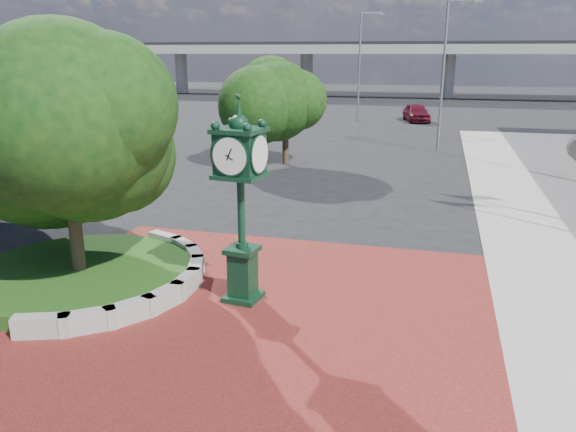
% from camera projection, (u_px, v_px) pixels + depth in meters
% --- Properties ---
extents(ground, '(200.00, 200.00, 0.00)m').
position_uv_depth(ground, '(251.00, 302.00, 14.41)').
color(ground, black).
rests_on(ground, ground).
extents(plaza, '(12.00, 12.00, 0.04)m').
position_uv_depth(plaza, '(238.00, 318.00, 13.48)').
color(plaza, maroon).
rests_on(plaza, ground).
extents(planter_wall, '(2.96, 6.77, 0.54)m').
position_uv_depth(planter_wall, '(155.00, 281.00, 15.01)').
color(planter_wall, '#9E9B93').
rests_on(planter_wall, ground).
extents(grass_bed, '(6.10, 6.10, 0.40)m').
position_uv_depth(grass_bed, '(81.00, 275.00, 15.60)').
color(grass_bed, '#214C15').
rests_on(grass_bed, ground).
extents(overpass, '(90.00, 12.00, 7.50)m').
position_uv_depth(overpass, '(411.00, 49.00, 77.49)').
color(overpass, '#9E9B93').
rests_on(overpass, ground).
extents(tree_planter, '(5.20, 5.20, 6.33)m').
position_uv_depth(tree_planter, '(66.00, 149.00, 14.61)').
color(tree_planter, '#38281C').
rests_on(tree_planter, ground).
extents(tree_street, '(4.40, 4.40, 5.45)m').
position_uv_depth(tree_street, '(285.00, 107.00, 31.17)').
color(tree_street, '#38281C').
rests_on(tree_street, ground).
extents(post_clock, '(1.18, 1.18, 5.15)m').
position_uv_depth(post_clock, '(241.00, 194.00, 13.69)').
color(post_clock, black).
rests_on(post_clock, ground).
extents(parked_car, '(3.03, 5.05, 1.61)m').
position_uv_depth(parked_car, '(416.00, 113.00, 51.47)').
color(parked_car, '#4E0B19').
rests_on(parked_car, ground).
extents(street_lamp_near, '(2.06, 0.44, 9.19)m').
position_uv_depth(street_lamp_near, '(447.00, 65.00, 34.58)').
color(street_lamp_near, slate).
rests_on(street_lamp_near, ground).
extents(street_lamp_far, '(2.08, 0.84, 9.53)m').
position_uv_depth(street_lamp_far, '(362.00, 59.00, 50.35)').
color(street_lamp_far, slate).
rests_on(street_lamp_far, ground).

